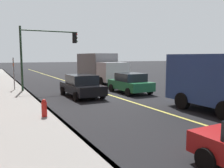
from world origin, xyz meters
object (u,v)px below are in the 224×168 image
car_green (130,83)px  street_sign_post (14,71)px  truck_gray (99,67)px  traffic_light_mast (46,47)px  fire_hydrant (44,110)px  car_black (82,86)px

car_green → street_sign_post: 9.42m
car_green → truck_gray: bearing=-6.6°
street_sign_post → traffic_light_mast: bearing=-112.3°
traffic_light_mast → fire_hydrant: (-9.04, 2.09, -3.12)m
car_black → truck_gray: (7.49, -4.80, 0.87)m
traffic_light_mast → street_sign_post: size_ratio=1.89×
fire_hydrant → car_black: bearing=-35.8°
car_green → car_black: 3.91m
truck_gray → street_sign_post: bearing=106.0°
car_green → traffic_light_mast: (4.18, 5.44, 2.79)m
car_black → fire_hydrant: size_ratio=4.77×
car_black → traffic_light_mast: 5.13m
traffic_light_mast → street_sign_post: (0.98, 2.40, -1.97)m
car_black → truck_gray: truck_gray is taller
traffic_light_mast → fire_hydrant: traffic_light_mast is taller
truck_gray → car_black: bearing=147.4°
car_black → traffic_light_mast: traffic_light_mast is taller
car_black → fire_hydrant: bearing=144.2°
fire_hydrant → truck_gray: bearing=-33.9°
car_green → traffic_light_mast: size_ratio=0.76×
car_green → street_sign_post: street_sign_post is taller
car_green → street_sign_post: bearing=56.6°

